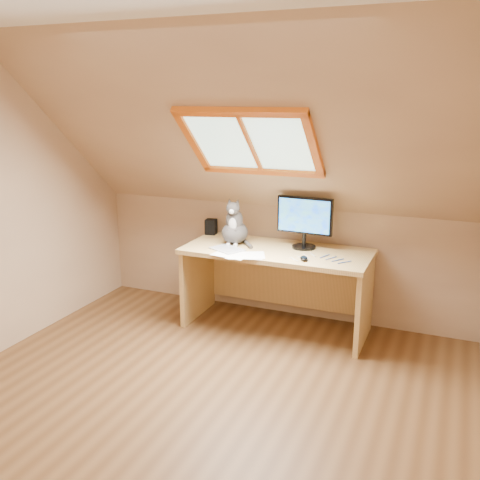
% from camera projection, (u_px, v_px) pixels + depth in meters
% --- Properties ---
extents(ground, '(3.50, 3.50, 0.00)m').
position_uv_depth(ground, '(191.00, 407.00, 3.47)').
color(ground, brown).
rests_on(ground, ground).
extents(room_shell, '(3.52, 3.52, 2.41)m').
position_uv_depth(room_shell, '(177.00, 192.00, 3.02)').
color(room_shell, tan).
rests_on(room_shell, ground).
extents(desk, '(1.56, 0.68, 0.71)m').
position_uv_depth(desk, '(279.00, 272.00, 4.60)').
color(desk, tan).
rests_on(desk, ground).
extents(monitor, '(0.47, 0.20, 0.44)m').
position_uv_depth(monitor, '(305.00, 219.00, 4.45)').
color(monitor, black).
rests_on(monitor, desk).
extents(cat, '(0.26, 0.30, 0.41)m').
position_uv_depth(cat, '(235.00, 227.00, 4.61)').
color(cat, '#47423F').
rests_on(cat, desk).
extents(desk_speaker, '(0.11, 0.11, 0.14)m').
position_uv_depth(desk_speaker, '(211.00, 227.00, 4.95)').
color(desk_speaker, black).
rests_on(desk_speaker, desk).
extents(graphics_tablet, '(0.32, 0.29, 0.01)m').
position_uv_depth(graphics_tablet, '(227.00, 249.00, 4.46)').
color(graphics_tablet, '#B2B2B7').
rests_on(graphics_tablet, desk).
extents(mouse, '(0.09, 0.12, 0.03)m').
position_uv_depth(mouse, '(304.00, 258.00, 4.18)').
color(mouse, black).
rests_on(mouse, desk).
extents(papers, '(0.35, 0.30, 0.01)m').
position_uv_depth(papers, '(245.00, 255.00, 4.31)').
color(papers, white).
rests_on(papers, desk).
extents(cables, '(0.51, 0.26, 0.01)m').
position_uv_depth(cables, '(322.00, 258.00, 4.22)').
color(cables, silver).
rests_on(cables, desk).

